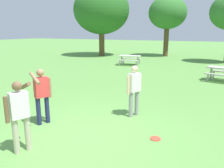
{
  "coord_description": "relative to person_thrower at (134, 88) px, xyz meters",
  "views": [
    {
      "loc": [
        3.0,
        -4.49,
        2.67
      ],
      "look_at": [
        -0.12,
        1.85,
        1.0
      ],
      "focal_mm": 35.94,
      "sensor_mm": 36.0,
      "label": 1
    }
  ],
  "objects": [
    {
      "name": "person_bystander",
      "position": [
        -2.16,
        -1.76,
        0.02
      ],
      "size": [
        0.6,
        0.8,
        1.64
      ],
      "color": "#1E234C",
      "rests_on": "ground"
    },
    {
      "name": "ground_plane",
      "position": [
        -0.62,
        -1.94,
        -0.94
      ],
      "size": [
        120.0,
        120.0,
        0.0
      ],
      "primitive_type": "plane",
      "color": "#609947"
    },
    {
      "name": "person_catcher",
      "position": [
        -1.48,
        -3.17,
        0.02
      ],
      "size": [
        0.6,
        0.79,
        1.64
      ],
      "color": "#B7AD93",
      "rests_on": "ground"
    },
    {
      "name": "person_thrower",
      "position": [
        0.0,
        0.0,
        0.0
      ],
      "size": [
        0.36,
        0.56,
        1.64
      ],
      "color": "gray",
      "rests_on": "ground"
    },
    {
      "name": "picnic_table_near",
      "position": [
        2.57,
        6.91,
        -0.38
      ],
      "size": [
        1.96,
        1.74,
        0.77
      ],
      "color": "#B2ADA3",
      "rests_on": "ground"
    },
    {
      "name": "tree_tall_left",
      "position": [
        -9.68,
        15.54,
        3.88
      ],
      "size": [
        5.94,
        5.94,
        7.37
      ],
      "color": "brown",
      "rests_on": "ground"
    },
    {
      "name": "tree_broad_center",
      "position": [
        -3.19,
        18.04,
        3.54
      ],
      "size": [
        3.95,
        3.95,
        6.21
      ],
      "color": "brown",
      "rests_on": "ground"
    },
    {
      "name": "picnic_table_far",
      "position": [
        -4.26,
        10.29,
        -0.38
      ],
      "size": [
        1.89,
        1.65,
        0.77
      ],
      "color": "beige",
      "rests_on": "ground"
    },
    {
      "name": "frisbee",
      "position": [
        1.07,
        -1.26,
        -0.93
      ],
      "size": [
        0.27,
        0.27,
        0.03
      ],
      "primitive_type": "cylinder",
      "color": "#E04733",
      "rests_on": "ground"
    }
  ]
}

